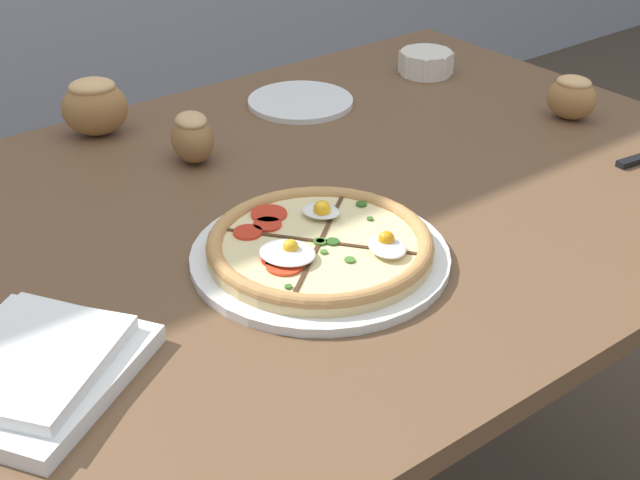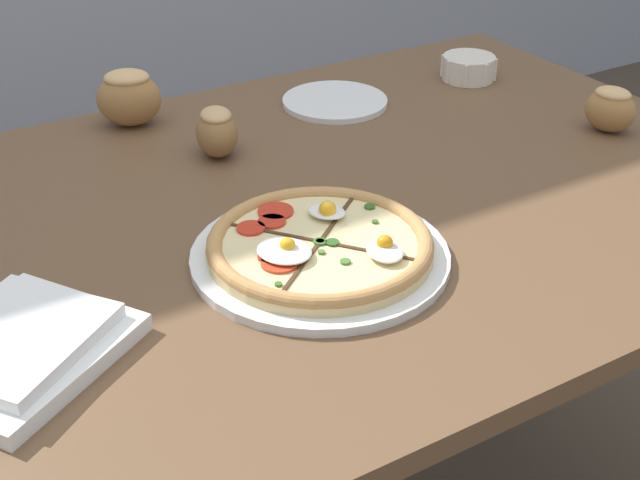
{
  "view_description": "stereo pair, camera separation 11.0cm",
  "coord_description": "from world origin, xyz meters",
  "px_view_note": "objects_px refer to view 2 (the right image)",
  "views": [
    {
      "loc": [
        -0.64,
        -0.89,
        1.33
      ],
      "look_at": [
        -0.06,
        -0.14,
        0.77
      ],
      "focal_mm": 50.0,
      "sensor_mm": 36.0,
      "label": 1
    },
    {
      "loc": [
        -0.55,
        -0.95,
        1.33
      ],
      "look_at": [
        -0.06,
        -0.14,
        0.77
      ],
      "focal_mm": 50.0,
      "sensor_mm": 36.0,
      "label": 2
    }
  ],
  "objects_px": {
    "bread_piece_near": "(217,131)",
    "bread_piece_mid": "(129,96)",
    "dining_table": "(305,258)",
    "ramekin_bowl": "(469,67)",
    "pizza": "(320,248)",
    "side_saucer": "(335,102)",
    "napkin_folded": "(17,347)",
    "bread_piece_far": "(611,108)"
  },
  "relations": [
    {
      "from": "ramekin_bowl",
      "to": "bread_piece_far",
      "type": "height_order",
      "value": "bread_piece_far"
    },
    {
      "from": "pizza",
      "to": "bread_piece_far",
      "type": "xyz_separation_m",
      "value": [
        0.62,
        0.1,
        0.02
      ]
    },
    {
      "from": "bread_piece_mid",
      "to": "bread_piece_far",
      "type": "height_order",
      "value": "bread_piece_mid"
    },
    {
      "from": "dining_table",
      "to": "pizza",
      "type": "xyz_separation_m",
      "value": [
        -0.06,
        -0.14,
        0.11
      ]
    },
    {
      "from": "dining_table",
      "to": "napkin_folded",
      "type": "height_order",
      "value": "napkin_folded"
    },
    {
      "from": "dining_table",
      "to": "bread_piece_far",
      "type": "relative_size",
      "value": 14.16
    },
    {
      "from": "ramekin_bowl",
      "to": "side_saucer",
      "type": "relative_size",
      "value": 0.57
    },
    {
      "from": "dining_table",
      "to": "napkin_folded",
      "type": "distance_m",
      "value": 0.47
    },
    {
      "from": "bread_piece_mid",
      "to": "dining_table",
      "type": "bearing_deg",
      "value": -75.06
    },
    {
      "from": "ramekin_bowl",
      "to": "napkin_folded",
      "type": "relative_size",
      "value": 0.37
    },
    {
      "from": "dining_table",
      "to": "side_saucer",
      "type": "xyz_separation_m",
      "value": [
        0.23,
        0.29,
        0.09
      ]
    },
    {
      "from": "pizza",
      "to": "side_saucer",
      "type": "distance_m",
      "value": 0.52
    },
    {
      "from": "bread_piece_mid",
      "to": "side_saucer",
      "type": "bearing_deg",
      "value": -16.47
    },
    {
      "from": "ramekin_bowl",
      "to": "bread_piece_far",
      "type": "bearing_deg",
      "value": -82.4
    },
    {
      "from": "side_saucer",
      "to": "napkin_folded",
      "type": "bearing_deg",
      "value": -146.9
    },
    {
      "from": "bread_piece_mid",
      "to": "napkin_folded",
      "type": "bearing_deg",
      "value": -121.68
    },
    {
      "from": "pizza",
      "to": "ramekin_bowl",
      "type": "bearing_deg",
      "value": 35.46
    },
    {
      "from": "dining_table",
      "to": "bread_piece_mid",
      "type": "xyz_separation_m",
      "value": [
        -0.1,
        0.39,
        0.14
      ]
    },
    {
      "from": "ramekin_bowl",
      "to": "bread_piece_mid",
      "type": "relative_size",
      "value": 0.81
    },
    {
      "from": "dining_table",
      "to": "bread_piece_near",
      "type": "relative_size",
      "value": 14.37
    },
    {
      "from": "dining_table",
      "to": "bread_piece_mid",
      "type": "height_order",
      "value": "bread_piece_mid"
    },
    {
      "from": "pizza",
      "to": "bread_piece_near",
      "type": "distance_m",
      "value": 0.35
    },
    {
      "from": "bread_piece_near",
      "to": "side_saucer",
      "type": "height_order",
      "value": "bread_piece_near"
    },
    {
      "from": "ramekin_bowl",
      "to": "napkin_folded",
      "type": "xyz_separation_m",
      "value": [
        -0.95,
        -0.41,
        -0.01
      ]
    },
    {
      "from": "pizza",
      "to": "side_saucer",
      "type": "relative_size",
      "value": 1.76
    },
    {
      "from": "napkin_folded",
      "to": "bread_piece_near",
      "type": "xyz_separation_m",
      "value": [
        0.4,
        0.35,
        0.02
      ]
    },
    {
      "from": "pizza",
      "to": "bread_piece_far",
      "type": "bearing_deg",
      "value": 9.33
    },
    {
      "from": "dining_table",
      "to": "bread_piece_far",
      "type": "height_order",
      "value": "bread_piece_far"
    },
    {
      "from": "ramekin_bowl",
      "to": "bread_piece_near",
      "type": "bearing_deg",
      "value": -173.75
    },
    {
      "from": "bread_piece_near",
      "to": "bread_piece_mid",
      "type": "distance_m",
      "value": 0.2
    },
    {
      "from": "napkin_folded",
      "to": "bread_piece_mid",
      "type": "distance_m",
      "value": 0.63
    },
    {
      "from": "ramekin_bowl",
      "to": "bread_piece_near",
      "type": "relative_size",
      "value": 1.05
    },
    {
      "from": "bread_piece_far",
      "to": "side_saucer",
      "type": "relative_size",
      "value": 0.55
    },
    {
      "from": "bread_piece_mid",
      "to": "ramekin_bowl",
      "type": "bearing_deg",
      "value": -11.2
    },
    {
      "from": "bread_piece_near",
      "to": "side_saucer",
      "type": "xyz_separation_m",
      "value": [
        0.27,
        0.08,
        -0.04
      ]
    },
    {
      "from": "bread_piece_far",
      "to": "side_saucer",
      "type": "bearing_deg",
      "value": 134.25
    },
    {
      "from": "dining_table",
      "to": "ramekin_bowl",
      "type": "distance_m",
      "value": 0.59
    },
    {
      "from": "dining_table",
      "to": "pizza",
      "type": "relative_size",
      "value": 4.4
    },
    {
      "from": "ramekin_bowl",
      "to": "napkin_folded",
      "type": "distance_m",
      "value": 1.04
    },
    {
      "from": "side_saucer",
      "to": "bread_piece_near",
      "type": "bearing_deg",
      "value": -162.78
    },
    {
      "from": "pizza",
      "to": "napkin_folded",
      "type": "xyz_separation_m",
      "value": [
        -0.38,
        -0.0,
        -0.0
      ]
    },
    {
      "from": "bread_piece_near",
      "to": "side_saucer",
      "type": "bearing_deg",
      "value": 17.22
    }
  ]
}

